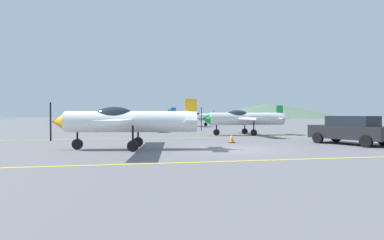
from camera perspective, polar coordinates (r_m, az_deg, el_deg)
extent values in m
plane|color=slate|center=(15.47, 7.61, -5.30)|extent=(400.00, 400.00, 0.00)
cube|color=yellow|center=(11.96, 13.41, -7.15)|extent=(80.00, 0.16, 0.01)
cube|color=yellow|center=(23.02, 1.43, -3.23)|extent=(80.00, 0.16, 0.01)
cylinder|color=white|center=(15.56, -10.89, -0.29)|extent=(6.42, 1.86, 1.03)
cone|color=#F2A519|center=(16.39, -23.09, -0.29)|extent=(0.76, 0.95, 0.87)
cube|color=black|center=(16.52, -24.31, -0.29)|extent=(0.05, 0.12, 1.86)
ellipsoid|color=#1E2833|center=(15.69, -13.94, 0.83)|extent=(1.96, 1.08, 0.84)
cube|color=white|center=(15.61, -12.25, -0.12)|extent=(2.10, 8.26, 0.15)
cube|color=white|center=(15.43, -0.21, -0.11)|extent=(0.97, 2.49, 0.09)
cube|color=#F2A519|center=(15.43, -0.21, 1.79)|extent=(0.60, 0.19, 1.12)
cylinder|color=black|center=(16.14, -20.12, -2.50)|extent=(0.09, 0.09, 0.94)
cylinder|color=black|center=(16.17, -20.11, -4.15)|extent=(0.53, 0.18, 0.52)
cylinder|color=black|center=(16.57, -9.77, -2.36)|extent=(0.09, 0.09, 0.94)
cylinder|color=black|center=(16.61, -9.77, -3.98)|extent=(0.53, 0.18, 0.52)
cylinder|color=black|center=(14.54, -10.70, -2.83)|extent=(0.09, 0.09, 0.94)
cylinder|color=black|center=(14.58, -10.70, -4.67)|extent=(0.53, 0.18, 0.52)
cylinder|color=silver|center=(26.35, 9.95, 0.21)|extent=(6.34, 1.03, 1.03)
cone|color=#1E8C3F|center=(25.32, 2.54, 0.20)|extent=(0.65, 0.87, 0.87)
cube|color=black|center=(25.24, 1.71, 0.20)|extent=(0.04, 0.11, 1.86)
ellipsoid|color=#1E2833|center=(26.06, 8.23, 0.89)|extent=(1.86, 0.84, 0.84)
cube|color=silver|center=(26.22, 9.19, 0.32)|extent=(1.03, 8.20, 0.15)
cube|color=silver|center=(27.50, 15.59, 0.32)|extent=(0.65, 2.42, 0.09)
cube|color=#1E8C3F|center=(27.50, 15.60, 1.39)|extent=(0.59, 0.11, 1.12)
cylinder|color=black|center=(25.56, 4.47, -1.19)|extent=(0.09, 0.09, 0.94)
cylinder|color=black|center=(25.58, 4.47, -2.24)|extent=(0.52, 0.11, 0.52)
cylinder|color=black|center=(27.39, 9.56, -1.06)|extent=(0.09, 0.09, 0.94)
cylinder|color=black|center=(27.41, 9.55, -2.04)|extent=(0.52, 0.11, 0.52)
cylinder|color=black|center=(25.48, 11.16, -1.21)|extent=(0.09, 0.09, 0.94)
cylinder|color=black|center=(25.50, 11.16, -2.27)|extent=(0.52, 0.11, 0.52)
cylinder|color=white|center=(33.54, -8.14, 0.37)|extent=(6.42, 2.04, 1.03)
cone|color=blue|center=(32.99, -14.09, 0.35)|extent=(0.79, 0.97, 0.87)
cube|color=black|center=(32.96, -14.73, 0.34)|extent=(0.06, 0.12, 1.86)
ellipsoid|color=#1E2833|center=(33.38, -9.55, 0.90)|extent=(1.98, 1.13, 0.84)
cube|color=white|center=(33.47, -8.76, 0.45)|extent=(2.35, 8.26, 0.15)
cube|color=white|center=(34.26, -3.41, 0.47)|extent=(1.04, 2.50, 0.09)
cube|color=blue|center=(34.26, -3.41, 1.33)|extent=(0.60, 0.21, 1.12)
cylinder|color=black|center=(33.11, -12.56, -0.72)|extent=(0.09, 0.09, 0.94)
cylinder|color=black|center=(33.13, -12.56, -1.53)|extent=(0.53, 0.20, 0.52)
cylinder|color=black|center=(34.60, -8.19, -0.64)|extent=(0.09, 0.09, 0.94)
cylinder|color=black|center=(34.61, -8.19, -1.41)|extent=(0.53, 0.20, 0.52)
cylinder|color=black|center=(32.59, -7.44, -0.73)|extent=(0.09, 0.09, 0.94)
cylinder|color=black|center=(32.61, -7.44, -1.56)|extent=(0.53, 0.20, 0.52)
cylinder|color=white|center=(45.75, -0.54, 0.54)|extent=(6.42, 1.89, 1.03)
cone|color=#1E8C3F|center=(46.96, 3.52, 0.55)|extent=(0.77, 0.95, 0.87)
cube|color=black|center=(47.10, 3.93, 0.55)|extent=(0.05, 0.12, 1.86)
ellipsoid|color=#1E2833|center=(46.02, 0.45, 0.92)|extent=(1.96, 1.09, 0.84)
cube|color=white|center=(45.87, -0.10, 0.60)|extent=(2.15, 8.26, 0.15)
cube|color=white|center=(44.93, -4.04, 0.59)|extent=(0.98, 2.49, 0.09)
cube|color=#1E8C3F|center=(44.93, -4.04, 1.24)|extent=(0.60, 0.19, 1.12)
cylinder|color=black|center=(46.64, 2.51, -0.22)|extent=(0.09, 0.09, 0.94)
cylinder|color=black|center=(46.65, 2.51, -0.80)|extent=(0.53, 0.18, 0.52)
cylinder|color=black|center=(44.73, -0.36, -0.27)|extent=(0.09, 0.09, 0.94)
cylinder|color=black|center=(44.74, -0.36, -0.87)|extent=(0.53, 0.18, 0.52)
cylinder|color=black|center=(46.68, -1.15, -0.22)|extent=(0.09, 0.09, 0.94)
cylinder|color=black|center=(46.69, -1.15, -0.79)|extent=(0.53, 0.18, 0.52)
cube|color=black|center=(19.96, 26.74, -1.99)|extent=(3.25, 4.66, 0.75)
cube|color=black|center=(19.86, 27.12, -0.13)|extent=(2.35, 2.82, 0.55)
cylinder|color=black|center=(21.50, 24.72, -2.77)|extent=(0.44, 0.68, 0.64)
cylinder|color=black|center=(20.02, 21.91, -3.02)|extent=(0.44, 0.68, 0.64)
cylinder|color=black|center=(20.10, 31.53, -3.08)|extent=(0.44, 0.68, 0.64)
cylinder|color=black|center=(18.50, 29.06, -3.40)|extent=(0.44, 0.68, 0.64)
cube|color=black|center=(19.00, 7.22, -4.08)|extent=(0.36, 0.36, 0.04)
cone|color=orange|center=(18.97, 7.22, -3.19)|extent=(0.29, 0.29, 0.55)
cylinder|color=white|center=(18.97, 7.22, -3.11)|extent=(0.20, 0.20, 0.08)
cone|color=#4C6651|center=(185.46, 13.83, 1.71)|extent=(82.35, 82.35, 8.41)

